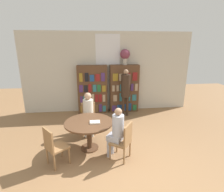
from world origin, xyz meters
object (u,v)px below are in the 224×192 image
bookshelf_right (124,89)px  chair_near_camera (54,145)px  bookshelf_left (92,89)px  librarian_standing (126,88)px  chair_far_side (124,140)px  flower_vase (125,55)px  chair_left_side (89,116)px  seated_reader_left (88,111)px  seated_reader_right (116,130)px  reading_table (89,126)px

bookshelf_right → chair_near_camera: 3.74m
bookshelf_left → librarian_standing: bearing=-23.1°
chair_far_side → librarian_standing: (0.52, 2.55, 0.57)m
bookshelf_right → flower_vase: (0.01, 0.00, 1.26)m
chair_left_side → seated_reader_left: size_ratio=0.70×
chair_far_side → seated_reader_right: 0.27m
bookshelf_right → chair_far_side: bearing=-100.3°
flower_vase → chair_far_side: bearing=-100.5°
bookshelf_left → chair_near_camera: size_ratio=2.07×
chair_left_side → flower_vase: bearing=-131.8°
chair_left_side → chair_far_side: bearing=117.0°
librarian_standing → bookshelf_left: bearing=156.9°
librarian_standing → chair_far_side: bearing=-101.4°
seated_reader_left → librarian_standing: size_ratio=0.73×
chair_far_side → seated_reader_left: (-0.79, 1.26, 0.23)m
seated_reader_right → chair_left_side: bearing=59.8°
bookshelf_right → seated_reader_left: 2.24m
reading_table → chair_left_side: chair_left_side is taller
flower_vase → chair_far_side: 3.53m
bookshelf_left → chair_near_camera: 3.24m
bookshelf_left → bookshelf_right: size_ratio=1.00×
chair_near_camera → seated_reader_right: bearing=58.5°
chair_near_camera → bookshelf_left: bearing=127.1°
reading_table → seated_reader_left: 0.76m
chair_left_side → chair_near_camera: bearing=63.0°
chair_near_camera → seated_reader_right: size_ratio=0.72×
chair_left_side → seated_reader_left: 0.29m
librarian_standing → chair_left_side: bearing=-139.6°
bookshelf_left → chair_near_camera: bookshelf_left is taller
flower_vase → seated_reader_right: bearing=-103.6°
chair_far_side → seated_reader_left: seated_reader_left is taller
flower_vase → bookshelf_left: bearing=-179.8°
reading_table → chair_left_side: (-0.03, 0.92, -0.12)m
flower_vase → seated_reader_left: 2.67m
bookshelf_right → chair_left_side: bearing=-129.9°
reading_table → chair_near_camera: chair_near_camera is taller
seated_reader_right → seated_reader_left: bearing=62.9°
flower_vase → chair_far_side: (-0.57, -3.06, -1.68)m
seated_reader_right → bookshelf_left: bearing=43.9°
chair_far_side → librarian_standing: librarian_standing is taller
chair_near_camera → seated_reader_right: 1.36m
flower_vase → chair_far_side: size_ratio=0.65×
chair_left_side → seated_reader_right: seated_reader_right is taller
chair_near_camera → seated_reader_left: seated_reader_left is taller
seated_reader_right → bookshelf_right: bearing=20.7°
flower_vase → chair_near_camera: bearing=-123.5°
chair_near_camera → chair_far_side: bearing=54.0°
flower_vase → seated_reader_right: (-0.72, -2.96, -1.48)m
chair_far_side → seated_reader_left: bearing=66.1°
bookshelf_right → reading_table: size_ratio=1.55×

